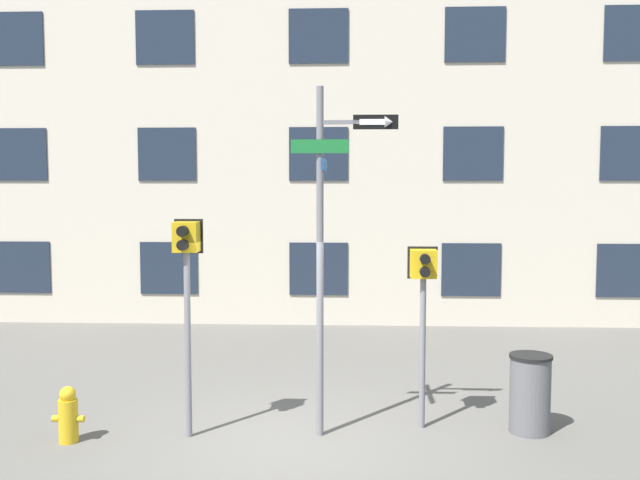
% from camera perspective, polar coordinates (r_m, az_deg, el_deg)
% --- Properties ---
extents(ground_plane, '(60.00, 60.00, 0.00)m').
position_cam_1_polar(ground_plane, '(9.15, -2.45, -16.14)').
color(ground_plane, '#595651').
extents(building_facade, '(24.00, 0.63, 12.94)m').
position_cam_1_polar(building_facade, '(16.65, -0.07, 15.79)').
color(building_facade, beige).
rests_on(building_facade, ground_plane).
extents(street_sign_pole, '(1.33, 0.96, 4.43)m').
position_cam_1_polar(street_sign_pole, '(8.96, 0.53, 0.42)').
color(street_sign_pole, slate).
rests_on(street_sign_pole, ground_plane).
extents(pedestrian_signal_left, '(0.36, 0.40, 2.78)m').
position_cam_1_polar(pedestrian_signal_left, '(9.10, -10.63, -2.26)').
color(pedestrian_signal_left, slate).
rests_on(pedestrian_signal_left, ground_plane).
extents(pedestrian_signal_right, '(0.40, 0.40, 2.40)m').
position_cam_1_polar(pedestrian_signal_right, '(9.41, 8.26, -3.65)').
color(pedestrian_signal_right, slate).
rests_on(pedestrian_signal_right, ground_plane).
extents(fire_hydrant, '(0.40, 0.24, 0.71)m').
position_cam_1_polar(fire_hydrant, '(9.69, -19.50, -13.08)').
color(fire_hydrant, gold).
rests_on(fire_hydrant, ground_plane).
extents(trash_bin, '(0.55, 0.55, 1.03)m').
position_cam_1_polar(trash_bin, '(9.83, 16.46, -11.69)').
color(trash_bin, '#59595B').
rests_on(trash_bin, ground_plane).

